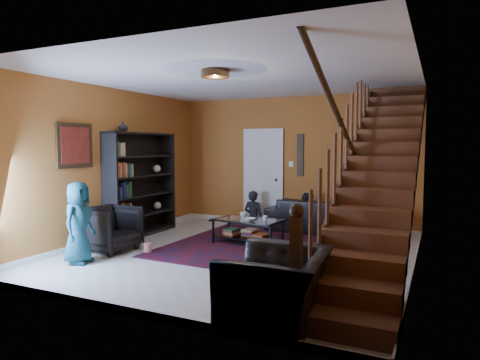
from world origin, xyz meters
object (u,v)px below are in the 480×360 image
at_px(sofa, 326,216).
at_px(armchair_right, 276,287).
at_px(bookshelf, 142,186).
at_px(armchair_left, 110,229).
at_px(coffee_table, 248,230).

height_order(sofa, armchair_right, armchair_right).
xyz_separation_m(bookshelf, armchair_left, (0.35, -1.30, -0.59)).
bearing_deg(armchair_right, coffee_table, -155.43).
distance_m(armchair_left, coffee_table, 2.37).
relative_size(armchair_right, coffee_table, 0.89).
bearing_deg(armchair_right, armchair_left, -117.96).
relative_size(bookshelf, sofa, 0.86).
bearing_deg(coffee_table, sofa, 56.09).
distance_m(sofa, armchair_left, 4.15).
height_order(bookshelf, armchair_left, bookshelf).
relative_size(armchair_left, armchair_right, 0.75).
distance_m(armchair_right, coffee_table, 3.45).
xyz_separation_m(sofa, coffee_table, (-1.02, -1.52, -0.09)).
distance_m(sofa, armchair_right, 4.59).
bearing_deg(sofa, coffee_table, 59.87).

